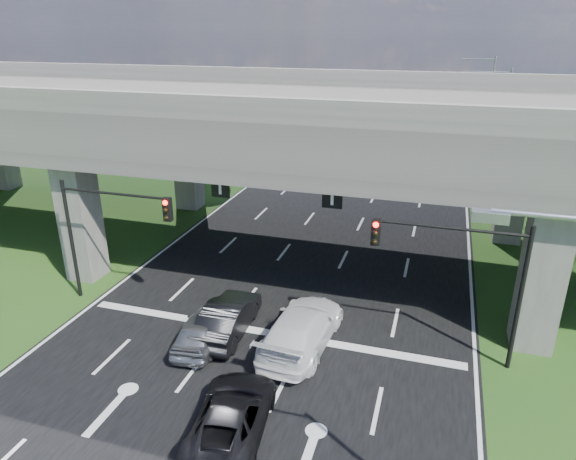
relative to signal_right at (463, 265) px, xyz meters
The scene contains 18 objects.
ground 9.71m from the signal_right, 153.26° to the right, with size 160.00×160.00×0.00m, color #1F4315.
road 10.74m from the signal_right, 142.25° to the left, with size 18.00×120.00×0.03m, color black.
overpass 11.84m from the signal_right, 134.16° to the left, with size 80.00×15.00×10.00m.
warehouse 45.97m from the signal_right, 137.44° to the left, with size 20.00×10.00×4.00m, color #9E9E99.
signal_right is the anchor object (origin of this frame).
signal_left 15.65m from the signal_right, behind, with size 5.76×0.54×6.00m.
streetlight_far 20.25m from the signal_right, 83.53° to the left, with size 3.38×0.25×10.00m.
streetlight_beyond 36.17m from the signal_right, 86.39° to the left, with size 3.38×0.25×10.00m.
tree_left_near 31.01m from the signal_right, 134.63° to the left, with size 4.50×4.50×7.80m.
tree_left_mid 38.96m from the signal_right, 129.50° to the left, with size 3.91×3.90×6.76m.
tree_left_far 43.37m from the signal_right, 118.63° to the left, with size 4.80×4.80×8.32m.
tree_right_near 24.62m from the signal_right, 77.76° to the left, with size 4.20×4.20×7.28m.
tree_right_mid 33.10m from the signal_right, 75.62° to the left, with size 3.91×3.90×6.76m.
tree_right_far 40.29m from the signal_right, 83.99° to the left, with size 4.50×4.50×7.80m.
car_silver 10.83m from the signal_right, 168.77° to the right, with size 1.66×4.12×1.40m, color #A0A3A8.
car_dark 9.98m from the signal_right, behind, with size 1.66×4.75×1.57m, color black.
car_white 6.94m from the signal_right, behind, with size 2.39×5.88×1.71m, color white.
car_trailing 10.04m from the signal_right, 136.75° to the right, with size 2.28×4.94×1.37m, color black.
Camera 1 is at (6.62, -14.70, 12.55)m, focal length 32.00 mm.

